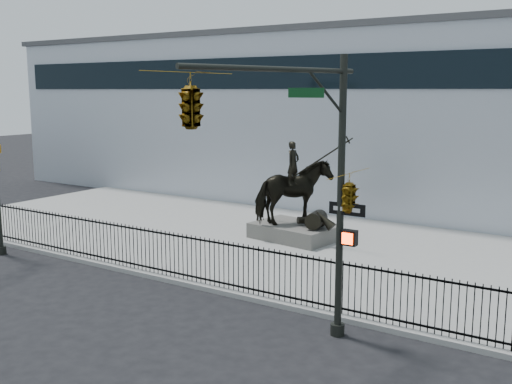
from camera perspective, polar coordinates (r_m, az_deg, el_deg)
The scene contains 7 objects.
ground at distance 19.47m, azimuth -11.74°, elevation -8.97°, with size 120.00×120.00×0.00m, color black.
plaza at distance 24.68m, azimuth -0.26°, elevation -4.57°, with size 30.00×12.00×0.15m, color gray.
building at distance 35.56m, azimuth 11.35°, elevation 6.84°, with size 44.00×14.00×9.00m, color silver.
picket_fence at distance 20.07m, azimuth -9.32°, elevation -5.62°, with size 22.10×0.10×1.50m.
statue_plinth at distance 24.52m, azimuth 3.68°, elevation -3.77°, with size 3.26×2.24×0.61m, color #54514D.
equestrian_statue at distance 24.17m, azimuth 3.84°, elevation -0.13°, with size 4.15×2.85×3.54m.
traffic_signal_right at distance 12.92m, azimuth 1.91°, elevation 3.86°, with size 2.17×6.86×7.00m.
Camera 1 is at (13.08, -13.03, 6.17)m, focal length 42.00 mm.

